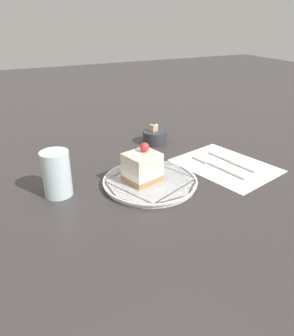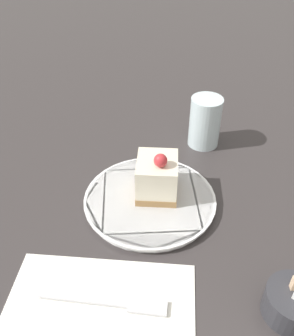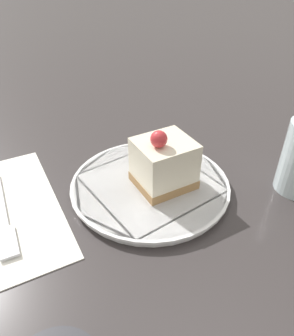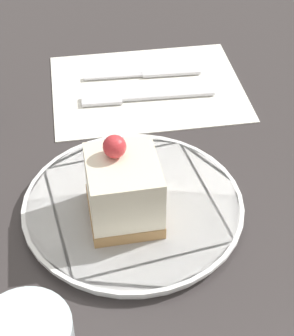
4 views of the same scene
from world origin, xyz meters
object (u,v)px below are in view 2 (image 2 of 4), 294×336
at_px(fork, 114,303).
at_px(sugar_bowl, 293,303).
at_px(cake_slice, 155,176).
at_px(plate, 150,200).
at_px(drinking_glass, 205,122).

distance_m(fork, sugar_bowl, 0.24).
height_order(cake_slice, sugar_bowl, cake_slice).
distance_m(cake_slice, sugar_bowl, 0.29).
xyz_separation_m(plate, sugar_bowl, (0.14, 0.24, 0.01)).
height_order(plate, fork, plate).
distance_m(plate, sugar_bowl, 0.28).
relative_size(fork, sugar_bowl, 2.29).
xyz_separation_m(plate, cake_slice, (-0.02, 0.00, 0.04)).
height_order(plate, cake_slice, cake_slice).
height_order(plate, drinking_glass, drinking_glass).
xyz_separation_m(cake_slice, drinking_glass, (-0.19, 0.04, 0.00)).
bearing_deg(sugar_bowl, fork, -73.24).
bearing_deg(plate, fork, 5.21).
bearing_deg(drinking_glass, sugar_bowl, 29.56).
bearing_deg(drinking_glass, cake_slice, -12.72).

